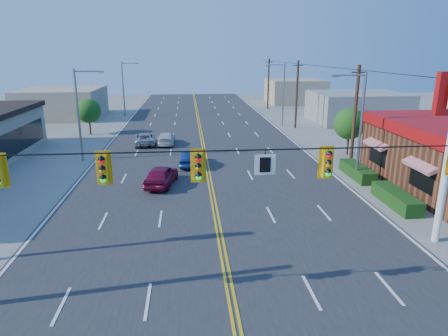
{
  "coord_description": "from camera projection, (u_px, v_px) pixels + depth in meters",
  "views": [
    {
      "loc": [
        -1.53,
        -13.61,
        9.33
      ],
      "look_at": [
        0.71,
        10.85,
        2.2
      ],
      "focal_mm": 32.0,
      "sensor_mm": 36.0,
      "label": 1
    }
  ],
  "objects": [
    {
      "name": "utility_pole_mid",
      "position": [
        297.0,
        95.0,
        50.08
      ],
      "size": [
        0.28,
        0.28,
        8.4
      ],
      "primitive_type": "cylinder",
      "color": "#47301E",
      "rests_on": "ground"
    },
    {
      "name": "ground",
      "position": [
        231.0,
        298.0,
        15.75
      ],
      "size": [
        160.0,
        160.0,
        0.0
      ],
      "primitive_type": "plane",
      "color": "gray",
      "rests_on": "ground"
    },
    {
      "name": "tree_kfc_rear",
      "position": [
        350.0,
        124.0,
        37.16
      ],
      "size": [
        2.94,
        2.94,
        4.41
      ],
      "color": "#47301E",
      "rests_on": "ground"
    },
    {
      "name": "tree_west",
      "position": [
        89.0,
        111.0,
        46.35
      ],
      "size": [
        2.8,
        2.8,
        4.2
      ],
      "color": "#47301E",
      "rests_on": "ground"
    },
    {
      "name": "streetlight_nw",
      "position": [
        125.0,
        86.0,
        59.45
      ],
      "size": [
        2.55,
        0.25,
        8.0
      ],
      "color": "gray",
      "rests_on": "ground"
    },
    {
      "name": "streetlight_se",
      "position": [
        359.0,
        122.0,
        28.83
      ],
      "size": [
        2.55,
        0.25,
        8.0
      ],
      "color": "gray",
      "rests_on": "ground"
    },
    {
      "name": "streetlight_ne",
      "position": [
        282.0,
        91.0,
        51.78
      ],
      "size": [
        2.55,
        0.25,
        8.0
      ],
      "color": "gray",
      "rests_on": "ground"
    },
    {
      "name": "car_magenta",
      "position": [
        161.0,
        176.0,
        28.81
      ],
      "size": [
        2.58,
        4.59,
        1.48
      ],
      "primitive_type": "imported",
      "rotation": [
        0.0,
        0.0,
        2.94
      ],
      "color": "maroon",
      "rests_on": "ground"
    },
    {
      "name": "bld_east_far",
      "position": [
        295.0,
        91.0,
        76.1
      ],
      "size": [
        10.0,
        10.0,
        4.4
      ],
      "primitive_type": "cube",
      "color": "tan",
      "rests_on": "ground"
    },
    {
      "name": "car_blue",
      "position": [
        190.0,
        158.0,
        33.86
      ],
      "size": [
        1.81,
        4.18,
        1.34
      ],
      "primitive_type": "imported",
      "rotation": [
        0.0,
        0.0,
        3.04
      ],
      "color": "navy",
      "rests_on": "ground"
    },
    {
      "name": "road",
      "position": [
        206.0,
        163.0,
        34.87
      ],
      "size": [
        20.0,
        120.0,
        0.06
      ],
      "primitive_type": "cube",
      "color": "#2D2D30",
      "rests_on": "ground"
    },
    {
      "name": "streetlight_sw",
      "position": [
        80.0,
        110.0,
        34.59
      ],
      "size": [
        2.55,
        0.25,
        8.0
      ],
      "color": "gray",
      "rests_on": "ground"
    },
    {
      "name": "signal_span",
      "position": [
        229.0,
        181.0,
        14.38
      ],
      "size": [
        24.32,
        0.34,
        9.0
      ],
      "color": "#47301E",
      "rests_on": "ground"
    },
    {
      "name": "bld_east_mid",
      "position": [
        357.0,
        107.0,
        55.38
      ],
      "size": [
        12.0,
        10.0,
        4.0
      ],
      "primitive_type": "cube",
      "color": "gray",
      "rests_on": "ground"
    },
    {
      "name": "utility_pole_near",
      "position": [
        355.0,
        117.0,
        32.87
      ],
      "size": [
        0.28,
        0.28,
        8.4
      ],
      "primitive_type": "cylinder",
      "color": "#47301E",
      "rests_on": "ground"
    },
    {
      "name": "bld_west_far",
      "position": [
        63.0,
        103.0,
        59.32
      ],
      "size": [
        11.0,
        12.0,
        4.2
      ],
      "primitive_type": "cube",
      "color": "tan",
      "rests_on": "ground"
    },
    {
      "name": "car_silver",
      "position": [
        145.0,
        139.0,
        41.6
      ],
      "size": [
        2.54,
        4.68,
        1.25
      ],
      "primitive_type": "imported",
      "rotation": [
        0.0,
        0.0,
        3.25
      ],
      "color": "#A9AAAF",
      "rests_on": "ground"
    },
    {
      "name": "utility_pole_far",
      "position": [
        268.0,
        84.0,
        67.29
      ],
      "size": [
        0.28,
        0.28,
        8.4
      ],
      "primitive_type": "cylinder",
      "color": "#47301E",
      "rests_on": "ground"
    },
    {
      "name": "car_white",
      "position": [
        166.0,
        139.0,
        41.72
      ],
      "size": [
        1.8,
        4.32,
        1.25
      ],
      "primitive_type": "imported",
      "rotation": [
        0.0,
        0.0,
        3.13
      ],
      "color": "silver",
      "rests_on": "ground"
    }
  ]
}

